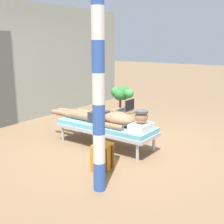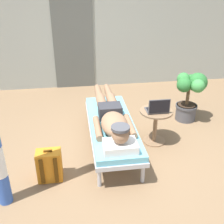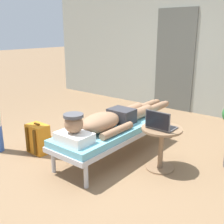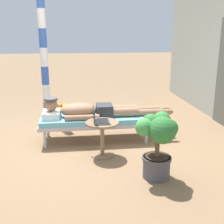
# 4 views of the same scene
# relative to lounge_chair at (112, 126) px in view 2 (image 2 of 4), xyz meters

# --- Properties ---
(ground_plane) EXTENTS (40.00, 40.00, 0.00)m
(ground_plane) POSITION_rel_lounge_chair_xyz_m (0.13, -0.19, -0.35)
(ground_plane) COLOR #846647
(house_wall_back) EXTENTS (7.60, 0.20, 2.70)m
(house_wall_back) POSITION_rel_lounge_chair_xyz_m (0.00, 2.65, 1.00)
(house_wall_back) COLOR #999E93
(house_wall_back) RESTS_ON ground
(house_door_panel) EXTENTS (0.84, 0.03, 2.04)m
(house_door_panel) POSITION_rel_lounge_chair_xyz_m (-0.45, 2.54, 0.67)
(house_door_panel) COLOR #545651
(house_door_panel) RESTS_ON ground
(lounge_chair) EXTENTS (0.63, 1.83, 0.42)m
(lounge_chair) POSITION_rel_lounge_chair_xyz_m (0.00, 0.00, 0.00)
(lounge_chair) COLOR #B7B7BC
(lounge_chair) RESTS_ON ground
(person_reclining) EXTENTS (0.53, 2.17, 0.33)m
(person_reclining) POSITION_rel_lounge_chair_xyz_m (0.00, -0.04, 0.17)
(person_reclining) COLOR white
(person_reclining) RESTS_ON lounge_chair
(side_table) EXTENTS (0.48, 0.48, 0.52)m
(side_table) POSITION_rel_lounge_chair_xyz_m (0.67, 0.05, 0.01)
(side_table) COLOR #8C6B4C
(side_table) RESTS_ON ground
(laptop) EXTENTS (0.31, 0.24, 0.23)m
(laptop) POSITION_rel_lounge_chair_xyz_m (0.67, 0.00, 0.24)
(laptop) COLOR #4C4C51
(laptop) RESTS_ON side_table
(backpack) EXTENTS (0.30, 0.26, 0.42)m
(backpack) POSITION_rel_lounge_chair_xyz_m (-0.86, -0.59, -0.15)
(backpack) COLOR orange
(backpack) RESTS_ON ground
(potted_plant) EXTENTS (0.55, 0.52, 0.84)m
(potted_plant) POSITION_rel_lounge_chair_xyz_m (1.44, 0.66, 0.17)
(potted_plant) COLOR #4C4C51
(potted_plant) RESTS_ON ground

